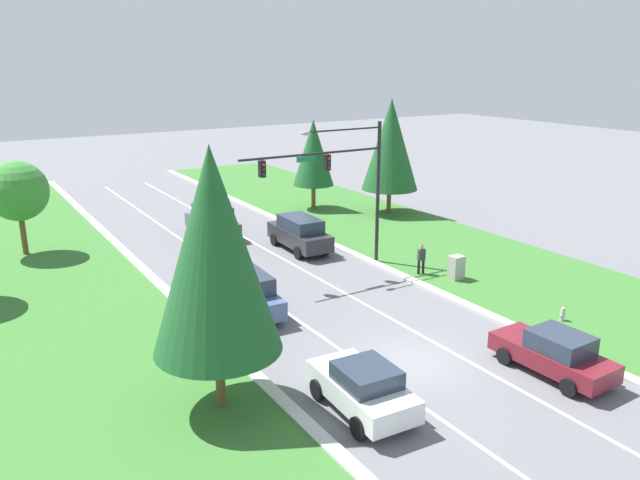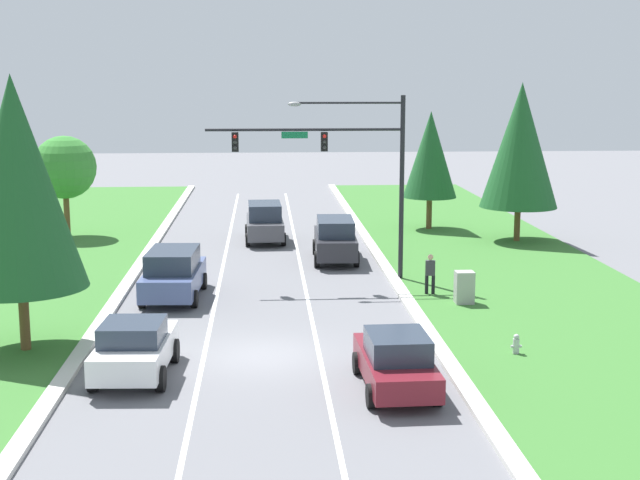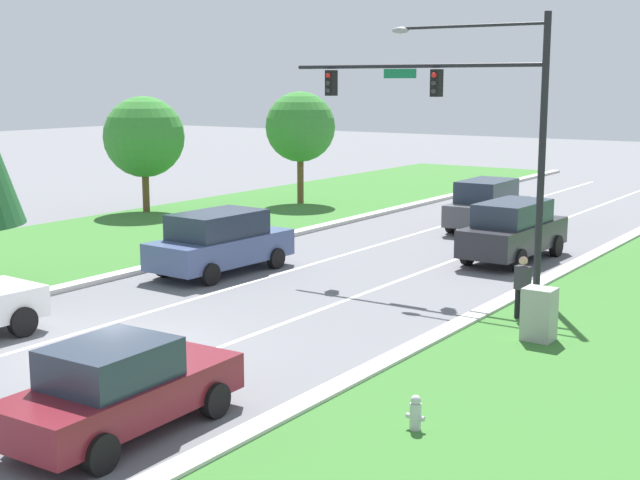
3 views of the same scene
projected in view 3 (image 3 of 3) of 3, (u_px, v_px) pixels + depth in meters
The scene contains 15 objects.
ground_plane at pixel (117, 350), 20.18m from camera, with size 160.00×160.00×0.00m, color slate.
curb_strip_right at pixel (323, 395), 17.05m from camera, with size 0.50×90.00×0.15m.
grass_verge_right at pixel (597, 461), 14.16m from camera, with size 10.00×90.00×0.08m.
lane_stripe_inner_left at pixel (64, 337), 21.18m from camera, with size 0.14×81.00×0.01m.
lane_stripe_inner_right at pixel (175, 364), 19.19m from camera, with size 0.14×81.00×0.01m.
traffic_signal_mast at pixel (464, 107), 25.76m from camera, with size 8.34×0.41×7.88m.
charcoal_suv at pixel (513, 230), 30.08m from camera, with size 2.19×5.13×2.04m.
graphite_suv at pixel (487, 205), 36.34m from camera, with size 2.18×4.80×2.07m.
slate_blue_suv at pixel (220, 242), 28.18m from camera, with size 2.39×5.05×1.97m.
burgundy_sedan at pixel (120, 388), 15.23m from camera, with size 2.08×4.54×1.66m.
utility_cabinet at pixel (539, 316), 20.58m from camera, with size 0.70×0.60×1.32m.
pedestrian at pixel (522, 286), 22.37m from camera, with size 0.42×0.30×1.69m.
fire_hydrant at pixel (415, 415), 15.31m from camera, with size 0.34×0.20×0.70m.
oak_near_left_tree at pixel (144, 137), 40.58m from camera, with size 3.69×3.69×5.37m.
oak_far_left_tree at pixel (300, 127), 43.54m from camera, with size 3.43×3.43×5.54m.
Camera 3 is at (14.72, -13.50, 5.99)m, focal length 50.00 mm.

